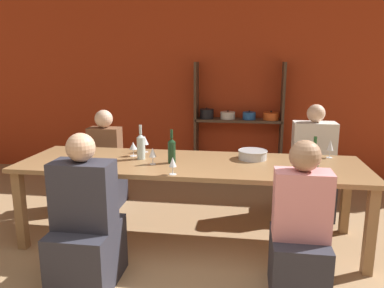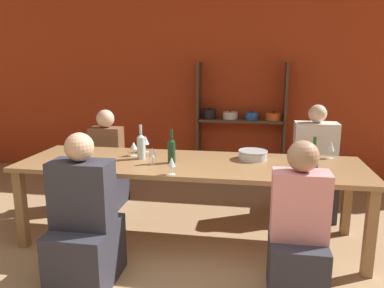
{
  "view_description": "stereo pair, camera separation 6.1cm",
  "coord_description": "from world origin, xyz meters",
  "views": [
    {
      "loc": [
        0.56,
        -1.76,
        1.68
      ],
      "look_at": [
        0.06,
        1.64,
        0.93
      ],
      "focal_mm": 35.0,
      "sensor_mm": 36.0,
      "label": 1
    },
    {
      "loc": [
        0.62,
        -1.75,
        1.68
      ],
      "look_at": [
        0.06,
        1.64,
        0.93
      ],
      "focal_mm": 35.0,
      "sensor_mm": 36.0,
      "label": 2
    }
  ],
  "objects": [
    {
      "name": "wall_back_red",
      "position": [
        0.0,
        3.83,
        1.35
      ],
      "size": [
        8.8,
        0.06,
        2.7
      ],
      "color": "#B23819",
      "rests_on": "ground_plane"
    },
    {
      "name": "shelf_unit",
      "position": [
        0.43,
        3.63,
        0.61
      ],
      "size": [
        1.26,
        0.3,
        1.68
      ],
      "color": "#4C3828",
      "rests_on": "ground_plane"
    },
    {
      "name": "dining_table",
      "position": [
        0.06,
        1.54,
        0.7
      ],
      "size": [
        3.16,
        0.93,
        0.78
      ],
      "color": "olive",
      "rests_on": "ground_plane"
    },
    {
      "name": "mixing_bowl",
      "position": [
        0.62,
        1.74,
        0.82
      ],
      "size": [
        0.28,
        0.28,
        0.09
      ],
      "color": "#B7BABC",
      "rests_on": "dining_table"
    },
    {
      "name": "wine_bottle_green",
      "position": [
        -0.11,
        1.49,
        0.9
      ],
      "size": [
        0.07,
        0.07,
        0.31
      ],
      "color": "#19381E",
      "rests_on": "dining_table"
    },
    {
      "name": "wine_bottle_dark",
      "position": [
        -0.43,
        1.59,
        0.91
      ],
      "size": [
        0.08,
        0.08,
        0.33
      ],
      "color": "#B2C6C1",
      "rests_on": "dining_table"
    },
    {
      "name": "wine_bottle_amber",
      "position": [
        1.11,
        1.28,
        0.9
      ],
      "size": [
        0.08,
        0.08,
        0.32
      ],
      "color": "#1E4C23",
      "rests_on": "dining_table"
    },
    {
      "name": "wine_glass_white_a",
      "position": [
        -0.99,
        1.49,
        0.91
      ],
      "size": [
        0.08,
        0.08,
        0.19
      ],
      "color": "white",
      "rests_on": "dining_table"
    },
    {
      "name": "wine_glass_red_a",
      "position": [
        -0.03,
        1.13,
        0.88
      ],
      "size": [
        0.06,
        0.06,
        0.15
      ],
      "color": "white",
      "rests_on": "dining_table"
    },
    {
      "name": "wine_glass_red_b",
      "position": [
        -1.02,
        1.74,
        0.88
      ],
      "size": [
        0.07,
        0.07,
        0.15
      ],
      "color": "white",
      "rests_on": "dining_table"
    },
    {
      "name": "wine_glass_red_c",
      "position": [
        -0.53,
        1.69,
        0.88
      ],
      "size": [
        0.08,
        0.08,
        0.14
      ],
      "color": "white",
      "rests_on": "dining_table"
    },
    {
      "name": "wine_glass_red_d",
      "position": [
        -0.47,
        1.86,
        0.9
      ],
      "size": [
        0.08,
        0.08,
        0.17
      ],
      "color": "white",
      "rests_on": "dining_table"
    },
    {
      "name": "wine_glass_red_e",
      "position": [
        1.36,
        1.9,
        0.89
      ],
      "size": [
        0.07,
        0.07,
        0.17
      ],
      "color": "white",
      "rests_on": "dining_table"
    },
    {
      "name": "wine_glass_white_b",
      "position": [
        -0.27,
        1.42,
        0.88
      ],
      "size": [
        0.07,
        0.07,
        0.15
      ],
      "color": "white",
      "rests_on": "dining_table"
    },
    {
      "name": "cell_phone",
      "position": [
        1.02,
        1.86,
        0.78
      ],
      "size": [
        0.1,
        0.16,
        0.01
      ],
      "color": "black",
      "rests_on": "dining_table"
    },
    {
      "name": "person_near_a",
      "position": [
        0.96,
        0.78,
        0.43
      ],
      "size": [
        0.39,
        0.49,
        1.17
      ],
      "color": "#2D2D38",
      "rests_on": "ground_plane"
    },
    {
      "name": "person_far_a",
      "position": [
        1.3,
        2.39,
        0.45
      ],
      "size": [
        0.45,
        0.57,
        1.24
      ],
      "rotation": [
        0.0,
        0.0,
        3.14
      ],
      "color": "#2D2D38",
      "rests_on": "ground_plane"
    },
    {
      "name": "person_near_b",
      "position": [
        -0.62,
        0.72,
        0.43
      ],
      "size": [
        0.45,
        0.56,
        1.19
      ],
      "color": "#2D2D38",
      "rests_on": "ground_plane"
    },
    {
      "name": "person_far_b",
      "position": [
        -1.07,
        2.3,
        0.43
      ],
      "size": [
        0.37,
        0.46,
        1.15
      ],
      "rotation": [
        0.0,
        0.0,
        3.14
      ],
      "color": "#2D2D38",
      "rests_on": "ground_plane"
    }
  ]
}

